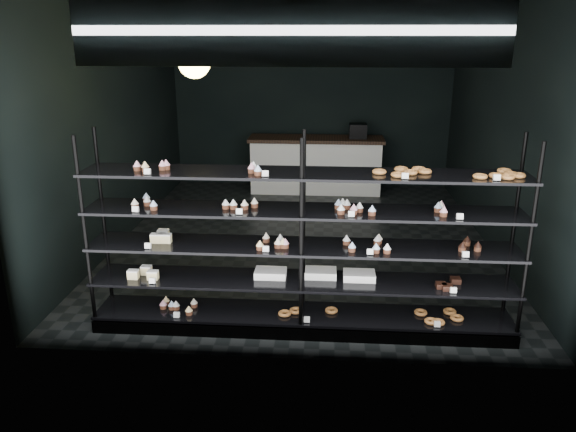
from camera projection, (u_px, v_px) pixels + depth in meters
The scene contains 5 objects.
room at pixel (304, 125), 7.31m from camera, with size 5.01×6.01×3.20m.
display_shelf at pixel (300, 268), 5.29m from camera, with size 4.00×0.50×1.91m.
signage at pixel (288, 32), 4.18m from camera, with size 3.30×0.05×0.50m.
pendant_lamp at pixel (194, 62), 5.89m from camera, with size 0.34×0.34×0.90m.
service_counter at pixel (316, 164), 10.02m from camera, with size 2.37×0.65×1.23m.
Camera 1 is at (0.32, -7.31, 2.76)m, focal length 35.00 mm.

